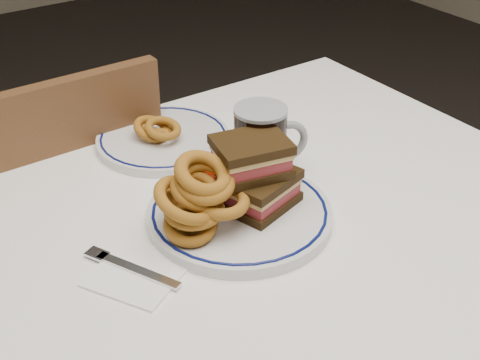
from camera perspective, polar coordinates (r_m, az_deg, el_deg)
dining_table at (r=1.08m, az=-3.52°, el=-9.25°), size 1.27×0.87×0.75m
chair_far at (r=1.51m, az=-15.22°, el=-4.64°), size 0.41×0.41×0.89m
main_plate at (r=1.04m, az=-0.05°, el=-2.91°), size 0.29×0.29×0.02m
reuben_sandwich at (r=1.02m, az=1.38°, el=0.56°), size 0.14×0.12×0.11m
onion_rings_main at (r=0.97m, az=-3.66°, el=-1.67°), size 0.15×0.13×0.13m
ketchup_ramekin at (r=1.08m, az=-2.89°, el=-0.03°), size 0.06×0.06×0.03m
beer_mug at (r=1.09m, az=1.87°, el=2.81°), size 0.13×0.09×0.15m
water_glass at (r=1.15m, az=2.29°, el=3.34°), size 0.07×0.07×0.11m
far_plate at (r=1.26m, az=-6.55°, el=3.51°), size 0.25×0.25×0.02m
onion_rings_far at (r=1.25m, az=-7.08°, el=4.44°), size 0.10×0.12×0.05m
napkin_fork at (r=0.96m, az=-8.82°, el=-7.72°), size 0.16×0.17×0.01m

